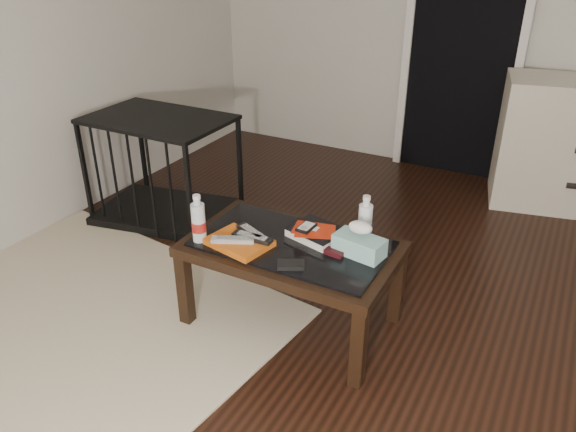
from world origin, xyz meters
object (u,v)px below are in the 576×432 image
(pet_crate, at_px, (165,186))
(water_bottle_right, at_px, (365,219))
(textbook, at_px, (316,233))
(coffee_table, at_px, (292,254))
(tissue_box, at_px, (359,246))
(water_bottle_left, at_px, (198,218))

(pet_crate, height_order, water_bottle_right, pet_crate)
(textbook, height_order, water_bottle_right, water_bottle_right)
(coffee_table, xyz_separation_m, water_bottle_right, (0.30, 0.17, 0.18))
(coffee_table, height_order, textbook, textbook)
(textbook, bearing_deg, pet_crate, 174.21)
(tissue_box, bearing_deg, water_bottle_right, 110.22)
(water_bottle_left, bearing_deg, pet_crate, 138.10)
(water_bottle_left, bearing_deg, textbook, 31.04)
(water_bottle_right, bearing_deg, textbook, -161.67)
(coffee_table, bearing_deg, pet_crate, 154.40)
(pet_crate, relative_size, textbook, 3.99)
(coffee_table, distance_m, pet_crate, 1.45)
(water_bottle_right, bearing_deg, pet_crate, 164.30)
(pet_crate, xyz_separation_m, water_bottle_right, (1.60, -0.45, 0.35))
(water_bottle_left, distance_m, tissue_box, 0.76)
(coffee_table, distance_m, water_bottle_right, 0.39)
(water_bottle_right, bearing_deg, water_bottle_left, -152.64)
(coffee_table, relative_size, water_bottle_left, 4.20)
(water_bottle_right, relative_size, tissue_box, 1.03)
(coffee_table, bearing_deg, water_bottle_left, -155.04)
(textbook, distance_m, tissue_box, 0.25)
(coffee_table, distance_m, tissue_box, 0.34)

